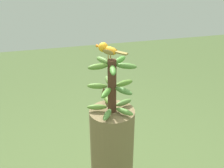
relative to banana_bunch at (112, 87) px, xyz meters
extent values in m
cylinder|color=#4C2D1E|center=(0.00, 0.00, 0.00)|extent=(0.05, 0.05, 0.32)
ellipsoid|color=#52853C|center=(0.08, -0.05, -0.13)|extent=(0.12, 0.09, 0.03)
ellipsoid|color=#578938|center=(0.07, 0.06, -0.13)|extent=(0.11, 0.10, 0.03)
ellipsoid|color=#5A863B|center=(-0.03, 0.08, -0.13)|extent=(0.07, 0.12, 0.03)
ellipsoid|color=#567E2A|center=(-0.09, 0.00, -0.13)|extent=(0.12, 0.04, 0.03)
ellipsoid|color=olive|center=(-0.02, -0.08, -0.13)|extent=(0.06, 0.12, 0.03)
ellipsoid|color=#59872F|center=(-0.03, 0.08, 0.00)|extent=(0.07, 0.12, 0.03)
ellipsoid|color=#597E37|center=(-0.08, 0.00, 0.00)|extent=(0.12, 0.03, 0.03)
ellipsoid|color=#5A8632|center=(-0.03, -0.08, 0.00)|extent=(0.07, 0.12, 0.03)
ellipsoid|color=#4A812C|center=(0.07, -0.05, 0.00)|extent=(0.11, 0.10, 0.03)
ellipsoid|color=#4C7C37|center=(0.07, 0.05, 0.00)|extent=(0.11, 0.09, 0.03)
ellipsoid|color=#4C8633|center=(0.08, -0.01, 0.14)|extent=(0.12, 0.05, 0.03)
ellipsoid|color=#4F7F33|center=(0.04, 0.07, 0.14)|extent=(0.09, 0.12, 0.03)
ellipsoid|color=#4A8E31|center=(-0.05, 0.06, 0.14)|extent=(0.10, 0.11, 0.03)
ellipsoid|color=#5B8539|center=(-0.07, -0.03, 0.14)|extent=(0.12, 0.08, 0.03)
ellipsoid|color=#557E2F|center=(0.01, -0.08, 0.14)|extent=(0.05, 0.12, 0.03)
cone|color=brown|center=(0.00, -0.05, -0.03)|extent=(0.04, 0.04, 0.06)
cylinder|color=#C68933|center=(-0.03, 0.00, 0.17)|extent=(0.00, 0.01, 0.02)
cylinder|color=#C68933|center=(-0.01, -0.02, 0.17)|extent=(0.00, 0.00, 0.02)
ellipsoid|color=orange|center=(-0.02, -0.01, 0.21)|extent=(0.10, 0.09, 0.05)
ellipsoid|color=olive|center=(-0.03, 0.01, 0.21)|extent=(0.06, 0.05, 0.03)
ellipsoid|color=olive|center=(0.00, -0.02, 0.21)|extent=(0.06, 0.05, 0.03)
cube|color=olive|center=(0.04, 0.04, 0.21)|extent=(0.07, 0.06, 0.01)
sphere|color=orange|center=(-0.05, -0.03, 0.22)|extent=(0.05, 0.05, 0.05)
sphere|color=black|center=(-0.05, -0.05, 0.22)|extent=(0.01, 0.01, 0.01)
cone|color=orange|center=(-0.08, -0.06, 0.22)|extent=(0.03, 0.03, 0.02)
camera|label=1|loc=(1.40, -0.36, 0.72)|focal=45.62mm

